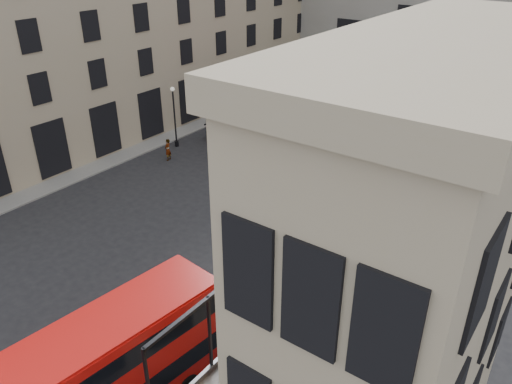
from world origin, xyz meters
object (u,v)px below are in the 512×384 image
Objects in this scene: traffic_light_near at (295,199)px; pedestrian_c at (391,114)px; pedestrian_a at (265,113)px; car_a at (313,148)px; pedestrian_b at (333,107)px; pedestrian_e at (168,150)px; cafe_table_far at (318,275)px; pedestrian_d at (491,131)px; cafe_table_mid at (291,311)px; traffic_light_far at (261,96)px; cyclist at (238,240)px; cafe_chair_d at (369,286)px; car_b at (377,146)px; street_lamp_b at (372,98)px; bus_far at (278,107)px; bicycle at (230,213)px; cafe_table_near at (227,363)px; cafe_chair_b at (321,353)px; car_c at (231,127)px; street_lamp_a at (175,120)px; cafe_chair_c at (335,338)px.

pedestrian_c is at bearing 98.31° from traffic_light_near.
pedestrian_c is (9.87, 7.72, -0.16)m from pedestrian_a.
pedestrian_b is (-3.74, 10.42, 0.07)m from car_a.
cafe_table_far is at bearing 45.87° from pedestrian_e.
pedestrian_d is 2.35× the size of cafe_table_mid.
traffic_light_far is 2.34× the size of cyclist.
cafe_chair_d is at bearing -75.81° from car_a.
cyclist is (-0.51, -18.36, -0.00)m from car_b.
cafe_table_mid is at bearing 169.25° from pedestrian_d.
pedestrian_a is (-12.24, 1.01, 0.11)m from car_b.
car_a is 2.91× the size of pedestrian_c.
car_a is at bearing -91.27° from street_lamp_b.
cafe_chair_d reaches higher than traffic_light_far.
pedestrian_e is at bearing -154.35° from pedestrian_b.
pedestrian_d is at bearing 32.91° from bus_far.
cafe_chair_d is at bearing -133.74° from bicycle.
cafe_table_near is 0.74× the size of cafe_chair_b.
pedestrian_a is (0.70, 4.60, 0.22)m from car_c.
street_lamp_a is 12.07m from car_a.
street_lamp_b is 33.00m from cafe_chair_d.
traffic_light_near is at bearing 87.26° from pedestrian_c.
cyclist is at bearing -123.15° from car_b.
cafe_table_near is at bearing -90.76° from cafe_table_far.
pedestrian_d reaches higher than bicycle.
street_lamp_a is 17.46m from cyclist.
pedestrian_d is (14.83, 2.46, -0.01)m from pedestrian_b.
cafe_chair_b is (10.13, -8.46, 4.06)m from cyclist.
bus_far is 16.75× the size of cafe_table_far.
bus_far is at bearing 134.64° from car_a.
pedestrian_d is at bearing 76.34° from traffic_light_near.
pedestrian_c is 33.87m from cafe_chair_d.
traffic_light_far is 0.86× the size of car_a.
pedestrian_a is (-13.28, 15.70, -1.50)m from traffic_light_near.
traffic_light_near is 5.25× the size of cafe_table_far.
traffic_light_far is at bearing 132.92° from cafe_chair_d.
street_lamp_b reaches higher than cafe_table_near.
car_b is 30.32m from cafe_table_near.
cafe_table_mid is at bearing -111.91° from pedestrian_b.
bus_far reaches higher than bicycle.
street_lamp_b reaches higher than cyclist.
street_lamp_b is 20.88m from pedestrian_e.
cafe_table_near is (11.75, -25.58, 4.29)m from car_a.
street_lamp_b reaches higher than traffic_light_far.
cafe_chair_c is at bearing 98.13° from pedestrian_c.
street_lamp_b reaches higher than car_c.
street_lamp_a is 0.44× the size of bus_far.
pedestrian_a is at bearing 143.06° from bus_far.
cafe_table_far is (11.58, -30.83, 2.69)m from street_lamp_b.
bicycle is at bearing 76.75° from pedestrian_c.
pedestrian_c is 2.10× the size of cafe_table_far.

